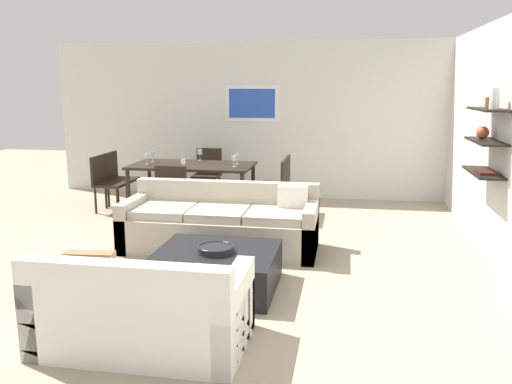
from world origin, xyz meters
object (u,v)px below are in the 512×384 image
(sofa_beige, at_px, (222,226))
(dining_chair_left_near, at_px, (105,180))
(dining_chair_left_far, at_px, (118,175))
(wine_glass_left_near, at_px, (147,157))
(loveseat_white, at_px, (142,310))
(wine_glass_right_near, at_px, (234,159))
(dining_chair_foot, at_px, (174,191))
(wine_glass_right_far, at_px, (237,157))
(decorative_bowl, at_px, (216,249))
(wine_glass_foot, at_px, (183,162))
(dining_table, at_px, (192,168))
(wine_glass_left_far, at_px, (152,155))
(dining_chair_right_near, at_px, (276,185))
(wine_glass_head, at_px, (200,152))
(dining_chair_head, at_px, (208,171))
(dining_chair_right_far, at_px, (280,180))
(coffee_table, at_px, (216,270))

(sofa_beige, distance_m, dining_chair_left_near, 2.76)
(dining_chair_left_far, relative_size, wine_glass_left_near, 5.39)
(dining_chair_left_far, height_order, dining_chair_left_near, same)
(loveseat_white, relative_size, wine_glass_right_near, 9.42)
(dining_chair_left_near, distance_m, dining_chair_foot, 1.51)
(sofa_beige, height_order, wine_glass_right_far, wine_glass_right_far)
(decorative_bowl, bearing_deg, dining_chair_left_far, 126.98)
(dining_chair_left_far, distance_m, wine_glass_right_near, 2.10)
(loveseat_white, relative_size, wine_glass_right_far, 9.46)
(wine_glass_right_near, xyz_separation_m, wine_glass_foot, (-0.69, -0.32, -0.02))
(decorative_bowl, bearing_deg, wine_glass_foot, 113.53)
(dining_table, height_order, wine_glass_right_far, wine_glass_right_far)
(dining_table, xyz_separation_m, dining_chair_left_near, (-1.35, -0.23, -0.18))
(wine_glass_right_near, distance_m, wine_glass_right_far, 0.25)
(wine_glass_left_near, bearing_deg, dining_table, 10.19)
(decorative_bowl, xyz_separation_m, dining_chair_left_near, (-2.50, 2.87, 0.09))
(dining_chair_left_far, bearing_deg, dining_chair_foot, -40.15)
(wine_glass_left_far, bearing_deg, dining_chair_right_near, -9.76)
(dining_chair_foot, xyz_separation_m, wine_glass_right_far, (0.69, 1.03, 0.36))
(wine_glass_right_near, bearing_deg, wine_glass_foot, -155.31)
(loveseat_white, bearing_deg, wine_glass_head, 100.53)
(dining_chair_head, distance_m, wine_glass_head, 0.60)
(sofa_beige, distance_m, dining_chair_right_far, 2.10)
(wine_glass_right_near, bearing_deg, dining_table, 169.81)
(dining_chair_left_near, height_order, wine_glass_right_far, wine_glass_right_far)
(dining_chair_foot, bearing_deg, dining_chair_head, 90.00)
(dining_chair_left_far, height_order, dining_chair_head, same)
(coffee_table, distance_m, wine_glass_head, 3.75)
(sofa_beige, xyz_separation_m, wine_glass_right_near, (-0.21, 1.69, 0.57))
(dining_chair_right_far, xyz_separation_m, dining_chair_foot, (-1.35, -1.14, 0.00))
(dining_table, distance_m, dining_chair_head, 0.93)
(loveseat_white, xyz_separation_m, coffee_table, (0.27, 1.23, -0.10))
(dining_chair_head, bearing_deg, dining_chair_right_near, -40.15)
(wine_glass_right_near, relative_size, wine_glass_foot, 1.15)
(coffee_table, relative_size, dining_chair_right_far, 1.33)
(sofa_beige, xyz_separation_m, dining_chair_left_near, (-2.25, 1.58, 0.21))
(wine_glass_right_far, bearing_deg, wine_glass_foot, -140.68)
(sofa_beige, relative_size, dining_chair_right_far, 2.63)
(coffee_table, xyz_separation_m, decorative_bowl, (0.01, -0.04, 0.23))
(wine_glass_head, xyz_separation_m, wine_glass_left_far, (-0.69, -0.32, -0.02))
(sofa_beige, distance_m, wine_glass_foot, 1.73)
(dining_table, bearing_deg, dining_chair_right_far, 9.54)
(dining_chair_left_near, relative_size, wine_glass_left_near, 5.39)
(decorative_bowl, bearing_deg, loveseat_white, -103.19)
(dining_chair_left_near, bearing_deg, decorative_bowl, -48.92)
(wine_glass_left_far, bearing_deg, loveseat_white, -70.37)
(wine_glass_head, bearing_deg, dining_chair_left_far, -170.86)
(sofa_beige, distance_m, wine_glass_right_far, 2.03)
(sofa_beige, bearing_deg, wine_glass_foot, 123.36)
(loveseat_white, distance_m, wine_glass_left_far, 4.71)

